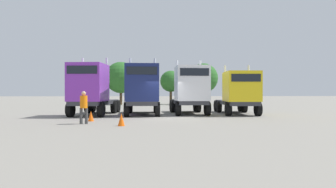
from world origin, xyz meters
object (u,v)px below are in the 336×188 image
semi_truck_navy (142,90)px  semi_truck_white (190,89)px  traffic_cone_near (121,120)px  semi_truck_purple (91,89)px  semi_truck_yellow (239,92)px  visitor_in_hivis (84,105)px  traffic_cone_mid (91,116)px

semi_truck_navy → semi_truck_white: size_ratio=0.97×
traffic_cone_near → semi_truck_white: bearing=56.5°
semi_truck_purple → semi_truck_yellow: 11.29m
semi_truck_purple → semi_truck_navy: size_ratio=1.07×
semi_truck_yellow → visitor_in_hivis: semi_truck_yellow is taller
semi_truck_yellow → visitor_in_hivis: size_ratio=3.31×
semi_truck_yellow → semi_truck_navy: bearing=-85.5°
semi_truck_white → traffic_cone_near: size_ratio=8.89×
semi_truck_purple → semi_truck_yellow: size_ratio=1.04×
semi_truck_purple → traffic_cone_near: semi_truck_purple is taller
semi_truck_white → traffic_cone_mid: size_ratio=9.75×
semi_truck_navy → visitor_in_hivis: 6.25m
semi_truck_white → semi_truck_navy: bearing=-82.1°
traffic_cone_near → semi_truck_navy: bearing=81.9°
semi_truck_yellow → visitor_in_hivis: 11.96m
semi_truck_purple → semi_truck_navy: 3.80m
semi_truck_yellow → traffic_cone_mid: (-10.48, -4.14, -1.43)m
semi_truck_navy → traffic_cone_mid: 5.21m
semi_truck_yellow → traffic_cone_mid: semi_truck_yellow is taller
semi_truck_white → semi_truck_yellow: bearing=82.6°
visitor_in_hivis → semi_truck_white: bearing=-62.7°
semi_truck_navy → traffic_cone_near: semi_truck_navy is taller
semi_truck_white → visitor_in_hivis: 9.10m
semi_truck_white → traffic_cone_mid: (-6.72, -4.54, -1.66)m
semi_truck_purple → traffic_cone_mid: 4.36m
visitor_in_hivis → traffic_cone_near: bearing=-130.0°
semi_truck_navy → traffic_cone_mid: (-2.99, -3.94, -1.64)m
visitor_in_hivis → semi_truck_purple: bearing=-6.3°
semi_truck_purple → traffic_cone_mid: semi_truck_purple is taller
semi_truck_navy → visitor_in_hivis: (-3.08, -5.36, -0.89)m
semi_truck_navy → traffic_cone_mid: size_ratio=9.48×
semi_truck_navy → semi_truck_yellow: bearing=91.0°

